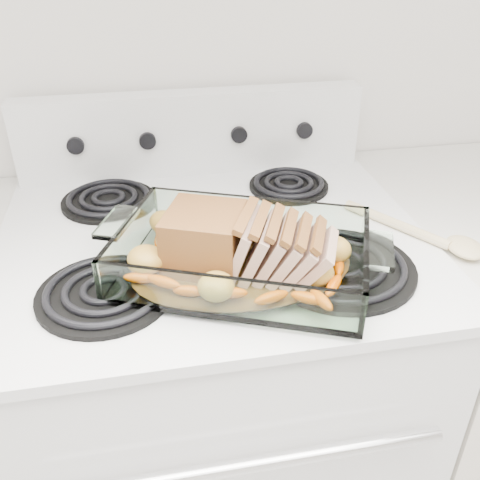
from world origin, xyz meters
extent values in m
cube|color=silver|center=(0.00, 1.66, 0.46)|extent=(0.76, 0.65, 0.92)
cylinder|color=silver|center=(0.00, 1.30, 0.74)|extent=(0.61, 0.02, 0.02)
cube|color=silver|center=(0.00, 1.66, 0.93)|extent=(0.78, 0.67, 0.02)
cube|color=silver|center=(0.00, 1.95, 1.03)|extent=(0.76, 0.06, 0.18)
cylinder|color=black|center=(-0.19, 1.50, 0.94)|extent=(0.21, 0.21, 0.01)
cylinder|color=black|center=(0.19, 1.50, 0.94)|extent=(0.25, 0.25, 0.01)
cylinder|color=black|center=(-0.19, 1.81, 0.94)|extent=(0.19, 0.19, 0.01)
cylinder|color=black|center=(0.19, 1.81, 0.94)|extent=(0.17, 0.17, 0.01)
cylinder|color=black|center=(-0.25, 1.92, 1.03)|extent=(0.04, 0.02, 0.04)
cylinder|color=black|center=(-0.10, 1.92, 1.03)|extent=(0.04, 0.02, 0.04)
cylinder|color=black|center=(0.10, 1.92, 1.03)|extent=(0.04, 0.02, 0.04)
cylinder|color=black|center=(0.25, 1.92, 1.03)|extent=(0.04, 0.02, 0.04)
cube|color=white|center=(0.67, 1.66, 0.45)|extent=(0.55, 0.65, 0.90)
cube|color=silver|center=(0.03, 1.51, 0.95)|extent=(0.39, 0.25, 0.01)
cube|color=silver|center=(0.03, 1.39, 0.98)|extent=(0.39, 0.01, 0.07)
cube|color=silver|center=(0.03, 1.63, 0.98)|extent=(0.39, 0.01, 0.07)
cube|color=silver|center=(-0.16, 1.51, 0.98)|extent=(0.01, 0.25, 0.07)
cube|color=silver|center=(0.22, 1.51, 0.98)|extent=(0.01, 0.25, 0.07)
cylinder|color=#432B10|center=(0.03, 1.51, 0.95)|extent=(0.22, 0.22, 0.00)
cube|color=brown|center=(-0.03, 1.51, 1.00)|extent=(0.12, 0.12, 0.09)
cube|color=tan|center=(0.03, 1.51, 1.00)|extent=(0.04, 0.11, 0.09)
cube|color=tan|center=(0.06, 1.51, 1.00)|extent=(0.05, 0.11, 0.09)
cube|color=tan|center=(0.08, 1.51, 0.99)|extent=(0.05, 0.11, 0.08)
cube|color=tan|center=(0.10, 1.51, 0.99)|extent=(0.05, 0.11, 0.08)
cube|color=tan|center=(0.12, 1.51, 0.99)|extent=(0.06, 0.10, 0.07)
cube|color=tan|center=(0.15, 1.51, 0.99)|extent=(0.06, 0.10, 0.07)
ellipsoid|color=#D04E00|center=(-0.10, 1.44, 0.96)|extent=(0.05, 0.02, 0.02)
ellipsoid|color=#D04E00|center=(0.13, 1.44, 0.96)|extent=(0.05, 0.02, 0.02)
ellipsoid|color=#D04E00|center=(0.17, 1.53, 0.96)|extent=(0.05, 0.02, 0.02)
ellipsoid|color=#D04E00|center=(-0.11, 1.55, 0.96)|extent=(0.05, 0.02, 0.02)
ellipsoid|color=#BD8D3A|center=(-0.11, 1.58, 0.97)|extent=(0.06, 0.05, 0.04)
ellipsoid|color=#BD8D3A|center=(0.05, 1.59, 0.97)|extent=(0.06, 0.05, 0.04)
ellipsoid|color=#BD8D3A|center=(0.14, 1.49, 0.97)|extent=(0.06, 0.05, 0.04)
cylinder|color=beige|center=(0.34, 1.61, 0.95)|extent=(0.13, 0.19, 0.02)
ellipsoid|color=beige|center=(0.42, 1.51, 0.95)|extent=(0.06, 0.08, 0.02)
camera|label=1|loc=(-0.11, 0.81, 1.44)|focal=40.00mm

